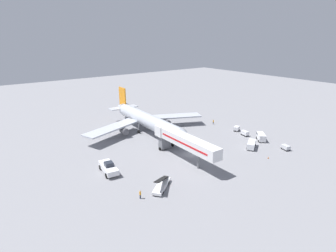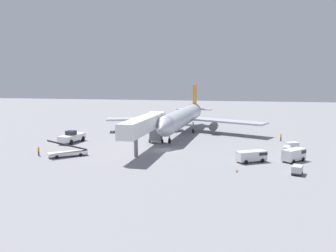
{
  "view_description": "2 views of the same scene",
  "coord_description": "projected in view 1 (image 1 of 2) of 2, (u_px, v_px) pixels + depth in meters",
  "views": [
    {
      "loc": [
        -44.24,
        -48.97,
        29.44
      ],
      "look_at": [
        2.66,
        13.47,
        3.81
      ],
      "focal_mm": 29.36,
      "sensor_mm": 36.0,
      "label": 1
    },
    {
      "loc": [
        14.1,
        -65.45,
        14.01
      ],
      "look_at": [
        -1.9,
        12.85,
        2.97
      ],
      "focal_mm": 37.33,
      "sensor_mm": 36.0,
      "label": 2
    }
  ],
  "objects": [
    {
      "name": "ground_plane",
      "position": [
        191.0,
        155.0,
        71.63
      ],
      "size": [
        300.0,
        300.0,
        0.0
      ],
      "primitive_type": "plane",
      "color": "gray"
    },
    {
      "name": "baggage_cart_near_right",
      "position": [
        286.0,
        147.0,
        74.42
      ],
      "size": [
        1.93,
        2.53,
        1.32
      ],
      "color": "#38383D",
      "rests_on": "ground"
    },
    {
      "name": "belt_loader_truck",
      "position": [
        162.0,
        185.0,
        55.59
      ],
      "size": [
        6.59,
        5.62,
        3.24
      ],
      "color": "white",
      "rests_on": "ground"
    },
    {
      "name": "baggage_cart_near_left",
      "position": [
        237.0,
        128.0,
        89.38
      ],
      "size": [
        2.62,
        2.25,
        1.5
      ],
      "color": "#38383D",
      "rests_on": "ground"
    },
    {
      "name": "service_van_rear_right",
      "position": [
        251.0,
        144.0,
        75.7
      ],
      "size": [
        5.34,
        4.26,
        1.88
      ],
      "color": "silver",
      "rests_on": "ground"
    },
    {
      "name": "service_van_mid_left",
      "position": [
        261.0,
        136.0,
        81.08
      ],
      "size": [
        4.36,
        4.58,
        2.13
      ],
      "color": "white",
      "rests_on": "ground"
    },
    {
      "name": "ground_crew_worker_midground",
      "position": [
        213.0,
        122.0,
        95.94
      ],
      "size": [
        0.34,
        0.34,
        1.73
      ],
      "color": "#1E2333",
      "rests_on": "ground"
    },
    {
      "name": "airplane_at_gate",
      "position": [
        146.0,
        120.0,
        87.05
      ],
      "size": [
        41.96,
        44.02,
        11.99
      ],
      "color": "#B7BCC6",
      "rests_on": "ground"
    },
    {
      "name": "baggage_cart_outer_right",
      "position": [
        245.0,
        133.0,
        85.05
      ],
      "size": [
        1.68,
        2.69,
        1.51
      ],
      "color": "#38383D",
      "rests_on": "ground"
    },
    {
      "name": "ground_crew_worker_foreground",
      "position": [
        140.0,
        194.0,
        51.98
      ],
      "size": [
        0.42,
        0.42,
        1.74
      ],
      "color": "#1E2333",
      "rests_on": "ground"
    },
    {
      "name": "pushback_tug",
      "position": [
        109.0,
        168.0,
        61.9
      ],
      "size": [
        3.54,
        7.39,
        2.67
      ],
      "color": "white",
      "rests_on": "ground"
    },
    {
      "name": "jet_bridge",
      "position": [
        182.0,
        141.0,
        67.56
      ],
      "size": [
        3.73,
        22.09,
        6.67
      ],
      "color": "silver",
      "rests_on": "ground"
    },
    {
      "name": "safety_cone_alpha",
      "position": [
        268.0,
        158.0,
        69.26
      ],
      "size": [
        0.33,
        0.33,
        0.51
      ],
      "color": "black",
      "rests_on": "ground"
    }
  ]
}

